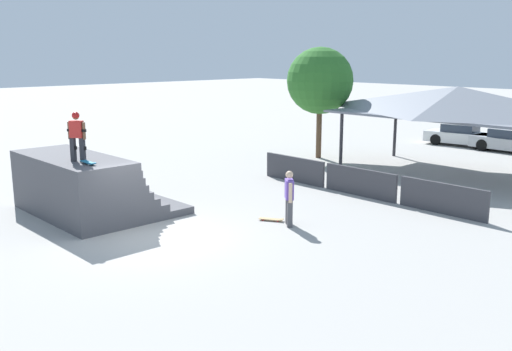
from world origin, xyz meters
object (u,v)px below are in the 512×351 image
Objects in this scene: skateboard_on_deck at (88,162)px; tree_beside_pavilion at (320,81)px; skater_on_deck at (77,133)px; skateboard_on_ground at (272,219)px; bystander_walking at (289,195)px; parked_car_white at (461,135)px; parked_car_silver at (511,141)px.

tree_beside_pavilion is at bearing 105.98° from skateboard_on_deck.
skater_on_deck is 1.94× the size of skateboard_on_ground.
skater_on_deck reaches higher than skateboard_on_deck.
skater_on_deck reaches higher than bystander_walking.
bystander_walking is 19.51m from parked_car_white.
skater_on_deck reaches higher than parked_car_silver.
skater_on_deck is at bearing 83.85° from bystander_walking.
skateboard_on_deck reaches higher than parked_car_silver.
parked_car_white is at bearing 71.68° from tree_beside_pavilion.
skateboard_on_deck reaches higher than parked_car_white.
skateboard_on_ground is at bearing -56.58° from tree_beside_pavilion.
tree_beside_pavilion is at bearing -115.97° from parked_car_white.
skateboard_on_deck is 0.46× the size of bystander_walking.
tree_beside_pavilion is (-2.54, 14.43, 1.05)m from skater_on_deck.
bystander_walking is at bearing 12.06° from skater_on_deck.
skater_on_deck reaches higher than parked_car_white.
skateboard_on_ground is at bearing 16.46° from skater_on_deck.
skateboard_on_deck is 23.73m from parked_car_white.
skateboard_on_ground is (3.96, 4.58, -2.83)m from skater_on_deck.
tree_beside_pavilion is 1.34× the size of parked_car_white.
skateboard_on_deck is 0.19× the size of parked_car_silver.
skateboard_on_ground is (-0.71, -0.05, -0.91)m from bystander_walking.
skateboard_on_ground is 12.43m from tree_beside_pavilion.
skateboard_on_deck is 1.01× the size of skateboard_on_ground.
tree_beside_pavilion is at bearing -14.60° from bystander_walking.
skateboard_on_deck is 6.23m from bystander_walking.
bystander_walking reaches higher than parked_car_silver.
skateboard_on_deck is 6.00m from skateboard_on_ground.
tree_beside_pavilion reaches higher than skater_on_deck.
skater_on_deck is 1.92× the size of skateboard_on_deck.
bystander_walking is at bearing -85.01° from parked_car_silver.
bystander_walking is 0.42× the size of parked_car_white.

